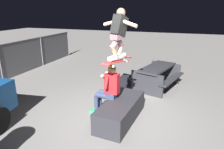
% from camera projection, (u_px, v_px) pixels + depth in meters
% --- Properties ---
extents(ground_plane, '(40.00, 40.00, 0.00)m').
position_uv_depth(ground_plane, '(115.00, 118.00, 5.13)').
color(ground_plane, slate).
extents(ledge_box_main, '(1.78, 0.83, 0.50)m').
position_uv_depth(ledge_box_main, '(121.00, 111.00, 4.95)').
color(ledge_box_main, '#28282D').
rests_on(ledge_box_main, ground).
extents(person_sitting_on_ledge, '(0.60, 0.77, 1.34)m').
position_uv_depth(person_sitting_on_ledge, '(108.00, 88.00, 5.07)').
color(person_sitting_on_ledge, '#2D3856').
rests_on(person_sitting_on_ledge, ground).
extents(skateboard, '(1.04, 0.47, 0.14)m').
position_uv_depth(skateboard, '(117.00, 61.00, 4.76)').
color(skateboard, '#B72D2D').
extents(skater_airborne, '(0.64, 0.87, 1.12)m').
position_uv_depth(skater_airborne, '(119.00, 31.00, 4.60)').
color(skater_airborne, white).
extents(kicker_ramp, '(1.40, 1.09, 0.35)m').
position_uv_depth(kicker_ramp, '(124.00, 85.00, 7.21)').
color(kicker_ramp, black).
rests_on(kicker_ramp, ground).
extents(picnic_table_back, '(2.01, 1.76, 0.75)m').
position_uv_depth(picnic_table_back, '(157.00, 74.00, 6.98)').
color(picnic_table_back, '#28282D').
rests_on(picnic_table_back, ground).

